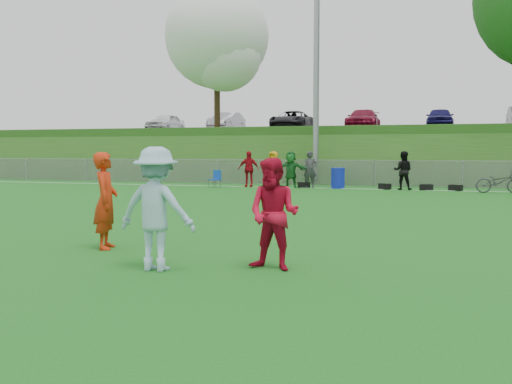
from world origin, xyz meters
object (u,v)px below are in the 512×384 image
at_px(player_blue, 156,209).
at_px(player_red_left, 106,201).
at_px(player_red_center, 274,214).
at_px(recycling_bin, 338,178).
at_px(bicycle, 499,182).

bearing_deg(player_blue, player_red_left, -39.28).
bearing_deg(player_red_center, recycling_bin, 105.53).
distance_m(player_red_center, player_blue, 1.70).
height_order(player_red_center, player_blue, player_blue).
xyz_separation_m(player_red_center, recycling_bin, (-2.04, 18.00, -0.35)).
xyz_separation_m(player_red_left, bicycle, (7.99, 16.19, -0.39)).
bearing_deg(player_red_left, player_red_center, -125.37).
xyz_separation_m(player_red_left, player_blue, (1.70, -1.36, 0.04)).
relative_size(player_blue, recycling_bin, 1.91).
bearing_deg(bicycle, player_red_center, 158.63).
xyz_separation_m(player_red_left, recycling_bin, (1.27, 17.18, -0.39)).
xyz_separation_m(player_red_center, bicycle, (4.68, 17.02, -0.35)).
relative_size(player_blue, bicycle, 1.00).
distance_m(player_blue, recycling_bin, 18.55).
relative_size(player_red_center, recycling_bin, 1.74).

